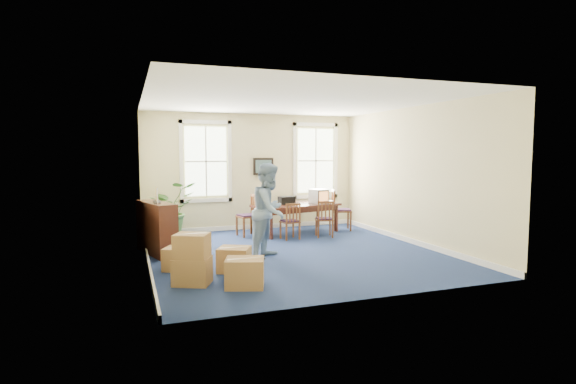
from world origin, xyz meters
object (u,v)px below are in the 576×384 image
object	(u,v)px
credenza	(157,228)
chair_near_left	(290,221)
crt_tv	(319,196)
cardboard_boxes	(205,255)
potted_plant	(169,210)
conference_table	(296,218)
man	(270,210)

from	to	relation	value
credenza	chair_near_left	bearing A→B (deg)	-6.91
crt_tv	credenza	world-z (taller)	crt_tv
cardboard_boxes	chair_near_left	bearing A→B (deg)	48.74
crt_tv	potted_plant	bearing A→B (deg)	157.47
crt_tv	credenza	size ratio (longest dim) A/B	0.32
conference_table	credenza	bearing A→B (deg)	-173.32
conference_table	crt_tv	world-z (taller)	crt_tv
conference_table	man	distance (m)	2.90
man	credenza	distance (m)	2.45
potted_plant	cardboard_boxes	size ratio (longest dim) A/B	0.92
chair_near_left	man	xyz separation A→B (m)	(-1.04, -1.64, 0.51)
cardboard_boxes	conference_table	bearing A→B (deg)	50.66
chair_near_left	potted_plant	world-z (taller)	potted_plant
potted_plant	crt_tv	bearing A→B (deg)	-5.95
crt_tv	cardboard_boxes	size ratio (longest dim) A/B	0.30
credenza	conference_table	bearing A→B (deg)	3.17
man	potted_plant	bearing A→B (deg)	72.32
credenza	potted_plant	world-z (taller)	potted_plant
credenza	cardboard_boxes	distance (m)	2.46
conference_table	credenza	xyz separation A→B (m)	(-3.66, -1.33, 0.16)
crt_tv	man	world-z (taller)	man
conference_table	man	size ratio (longest dim) A/B	1.18
potted_plant	cardboard_boxes	bearing A→B (deg)	-87.28
credenza	cardboard_boxes	world-z (taller)	credenza
chair_near_left	man	size ratio (longest dim) A/B	0.47
crt_tv	man	distance (m)	3.28
man	potted_plant	size ratio (longest dim) A/B	1.36
credenza	crt_tv	bearing A→B (deg)	0.89
crt_tv	cardboard_boxes	xyz separation A→B (m)	(-3.71, -3.76, -0.52)
man	cardboard_boxes	xyz separation A→B (m)	(-1.54, -1.30, -0.52)
chair_near_left	potted_plant	xyz separation A→B (m)	(-2.78, 1.23, 0.25)
potted_plant	cardboard_boxes	world-z (taller)	potted_plant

